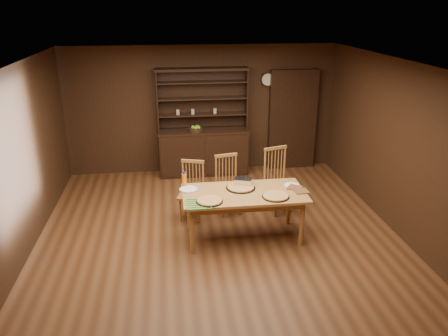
{
  "coord_description": "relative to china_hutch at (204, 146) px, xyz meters",
  "views": [
    {
      "loc": [
        -0.7,
        -5.79,
        3.38
      ],
      "look_at": [
        0.12,
        0.4,
        1.0
      ],
      "focal_mm": 35.0,
      "sensor_mm": 36.0,
      "label": 1
    }
  ],
  "objects": [
    {
      "name": "fruit_bowl",
      "position": [
        -0.16,
        -0.07,
        0.39
      ],
      "size": [
        0.3,
        0.3,
        0.12
      ],
      "color": "black",
      "rests_on": "china_hutch"
    },
    {
      "name": "pizza_right",
      "position": [
        0.79,
        -2.98,
        0.17
      ],
      "size": [
        0.4,
        0.4,
        0.04
      ],
      "color": "black",
      "rests_on": "dining_table"
    },
    {
      "name": "china_hutch",
      "position": [
        0.0,
        0.0,
        0.0
      ],
      "size": [
        1.84,
        0.52,
        2.17
      ],
      "color": "black",
      "rests_on": "floor"
    },
    {
      "name": "pot_holder_a",
      "position": [
        1.21,
        -2.84,
        0.16
      ],
      "size": [
        0.21,
        0.21,
        0.02
      ],
      "primitive_type": "cube",
      "rotation": [
        0.0,
        0.0,
        0.05
      ],
      "color": "red",
      "rests_on": "dining_table"
    },
    {
      "name": "chair_center",
      "position": [
        0.25,
        -1.83,
        -0.06
      ],
      "size": [
        0.48,
        0.47,
        1.01
      ],
      "rotation": [
        0.0,
        0.0,
        0.2
      ],
      "color": "#AB763A",
      "rests_on": "floor"
    },
    {
      "name": "dining_table",
      "position": [
        0.36,
        -2.76,
        0.07
      ],
      "size": [
        1.82,
        0.91,
        0.75
      ],
      "color": "#B6853F",
      "rests_on": "floor"
    },
    {
      "name": "pot_holder_b",
      "position": [
        1.15,
        -2.7,
        0.16
      ],
      "size": [
        0.28,
        0.28,
        0.02
      ],
      "primitive_type": "cube",
      "rotation": [
        0.0,
        0.0,
        -0.61
      ],
      "color": "red",
      "rests_on": "dining_table"
    },
    {
      "name": "juice_bottle",
      "position": [
        -0.5,
        -2.42,
        0.26
      ],
      "size": [
        0.07,
        0.07,
        0.24
      ],
      "color": "orange",
      "rests_on": "dining_table"
    },
    {
      "name": "doorway",
      "position": [
        1.9,
        0.15,
        0.45
      ],
      "size": [
        1.0,
        0.18,
        2.1
      ],
      "primitive_type": "cube",
      "color": "black",
      "rests_on": "floor"
    },
    {
      "name": "floor",
      "position": [
        0.0,
        -2.75,
        -0.6
      ],
      "size": [
        6.0,
        6.0,
        0.0
      ],
      "primitive_type": "plane",
      "color": "brown",
      "rests_on": "ground"
    },
    {
      "name": "foil_dish",
      "position": [
        0.4,
        -2.47,
        0.21
      ],
      "size": [
        0.31,
        0.26,
        0.1
      ],
      "primitive_type": "cube",
      "rotation": [
        0.0,
        0.0,
        -0.33
      ],
      "color": "white",
      "rests_on": "dining_table"
    },
    {
      "name": "pizza_center",
      "position": [
        0.34,
        -2.6,
        0.17
      ],
      "size": [
        0.44,
        0.44,
        0.04
      ],
      "color": "black",
      "rests_on": "dining_table"
    },
    {
      "name": "pizza_left",
      "position": [
        -0.17,
        -3.01,
        0.17
      ],
      "size": [
        0.38,
        0.38,
        0.04
      ],
      "color": "black",
      "rests_on": "dining_table"
    },
    {
      "name": "chair_left",
      "position": [
        -0.36,
        -1.95,
        -0.08
      ],
      "size": [
        0.49,
        0.48,
        0.97
      ],
      "rotation": [
        0.0,
        0.0,
        -0.3
      ],
      "color": "#AB763A",
      "rests_on": "floor"
    },
    {
      "name": "room_shell",
      "position": [
        0.0,
        -2.75,
        0.98
      ],
      "size": [
        6.0,
        6.0,
        6.0
      ],
      "color": "silver",
      "rests_on": "floor"
    },
    {
      "name": "wall_clock",
      "position": [
        1.35,
        0.2,
        1.3
      ],
      "size": [
        0.3,
        0.05,
        0.3
      ],
      "color": "black",
      "rests_on": "room_shell"
    },
    {
      "name": "plate_left",
      "position": [
        -0.44,
        -2.55,
        0.16
      ],
      "size": [
        0.28,
        0.28,
        0.02
      ],
      "color": "white",
      "rests_on": "dining_table"
    },
    {
      "name": "cooling_rack",
      "position": [
        -0.34,
        -3.08,
        0.16
      ],
      "size": [
        0.42,
        0.42,
        0.02
      ],
      "primitive_type": null,
      "rotation": [
        0.0,
        0.0,
        -0.36
      ],
      "color": "green",
      "rests_on": "dining_table"
    },
    {
      "name": "chair_right",
      "position": [
        1.1,
        -1.85,
        -0.01
      ],
      "size": [
        0.56,
        0.55,
        1.1
      ],
      "rotation": [
        0.0,
        0.0,
        0.31
      ],
      "color": "#AB763A",
      "rests_on": "floor"
    },
    {
      "name": "plate_right",
      "position": [
        1.13,
        -2.61,
        0.16
      ],
      "size": [
        0.25,
        0.25,
        0.02
      ],
      "color": "white",
      "rests_on": "dining_table"
    }
  ]
}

